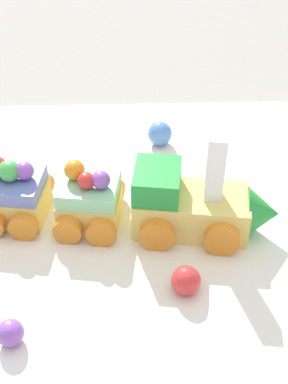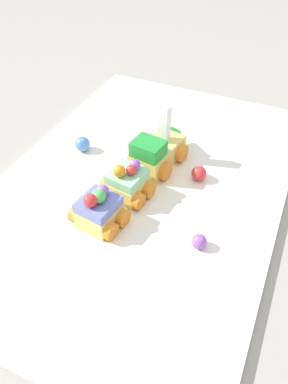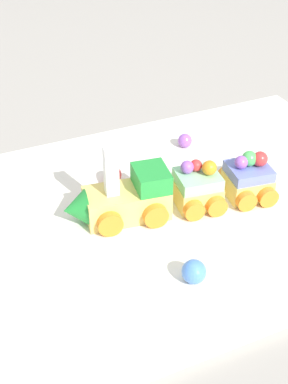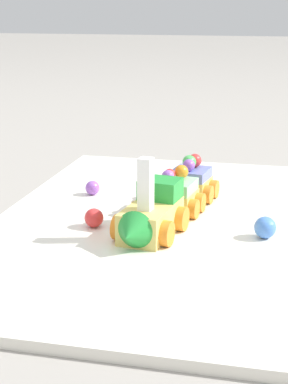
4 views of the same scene
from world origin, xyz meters
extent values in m
plane|color=gray|center=(0.00, 0.00, 0.00)|extent=(10.00, 10.00, 0.00)
cube|color=white|center=(0.00, 0.00, 0.01)|extent=(0.67, 0.45, 0.01)
cube|color=#EACC66|center=(0.06, -0.01, 0.03)|extent=(0.11, 0.07, 0.04)
cube|color=green|center=(0.02, 0.00, 0.06)|extent=(0.05, 0.06, 0.03)
cone|color=green|center=(0.12, -0.01, 0.04)|extent=(0.04, 0.05, 0.05)
cube|color=white|center=(0.07, -0.01, 0.06)|extent=(0.02, 0.02, 0.02)
cube|color=white|center=(0.07, -0.01, 0.08)|extent=(0.02, 0.02, 0.02)
cube|color=white|center=(0.07, -0.01, 0.09)|extent=(0.02, 0.02, 0.02)
cube|color=white|center=(0.07, -0.01, 0.11)|extent=(0.02, 0.02, 0.02)
cylinder|color=orange|center=(0.08, -0.04, 0.03)|extent=(0.03, 0.01, 0.03)
cylinder|color=orange|center=(0.09, 0.02, 0.03)|extent=(0.03, 0.01, 0.03)
cylinder|color=orange|center=(0.02, -0.03, 0.03)|extent=(0.03, 0.01, 0.03)
cylinder|color=orange|center=(0.03, 0.03, 0.03)|extent=(0.03, 0.01, 0.03)
cube|color=#EACC66|center=(-0.04, 0.01, 0.03)|extent=(0.06, 0.06, 0.03)
cube|color=#93DBA3|center=(-0.04, 0.01, 0.05)|extent=(0.06, 0.06, 0.02)
sphere|color=orange|center=(-0.05, 0.01, 0.07)|extent=(0.02, 0.02, 0.02)
sphere|color=red|center=(-0.04, 0.00, 0.07)|extent=(0.02, 0.02, 0.02)
sphere|color=#9956C6|center=(-0.03, 0.00, 0.07)|extent=(0.02, 0.02, 0.02)
cylinder|color=orange|center=(-0.03, -0.02, 0.03)|extent=(0.03, 0.01, 0.03)
cylinder|color=orange|center=(-0.02, 0.04, 0.03)|extent=(0.03, 0.01, 0.03)
cylinder|color=orange|center=(-0.06, -0.02, 0.03)|extent=(0.03, 0.01, 0.03)
cylinder|color=orange|center=(-0.05, 0.04, 0.03)|extent=(0.03, 0.01, 0.03)
cube|color=#EACC66|center=(-0.11, 0.02, 0.03)|extent=(0.06, 0.06, 0.03)
cube|color=#6B7AC6|center=(-0.11, 0.02, 0.05)|extent=(0.06, 0.06, 0.01)
sphere|color=red|center=(-0.12, 0.02, 0.07)|extent=(0.02, 0.02, 0.02)
sphere|color=#4CBC56|center=(-0.11, 0.02, 0.07)|extent=(0.02, 0.02, 0.02)
sphere|color=#9956C6|center=(-0.10, 0.02, 0.07)|extent=(0.02, 0.02, 0.02)
cylinder|color=orange|center=(-0.10, -0.01, 0.03)|extent=(0.03, 0.01, 0.03)
cylinder|color=orange|center=(-0.09, 0.05, 0.03)|extent=(0.03, 0.01, 0.03)
cylinder|color=orange|center=(-0.13, -0.01, 0.03)|extent=(0.03, 0.01, 0.03)
cylinder|color=orange|center=(-0.12, 0.05, 0.03)|extent=(0.03, 0.01, 0.03)
sphere|color=red|center=(0.04, -0.08, 0.02)|extent=(0.02, 0.02, 0.02)
sphere|color=#4C84E0|center=(0.04, 0.14, 0.03)|extent=(0.03, 0.03, 0.03)
sphere|color=#9956C6|center=(-0.09, -0.13, 0.02)|extent=(0.02, 0.02, 0.02)
camera|label=1|loc=(0.00, -0.38, 0.36)|focal=50.00mm
camera|label=2|loc=(-0.43, -0.20, 0.42)|focal=35.00mm
camera|label=3|loc=(0.26, 0.50, 0.43)|focal=50.00mm
camera|label=4|loc=(0.80, 0.16, 0.30)|focal=60.00mm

